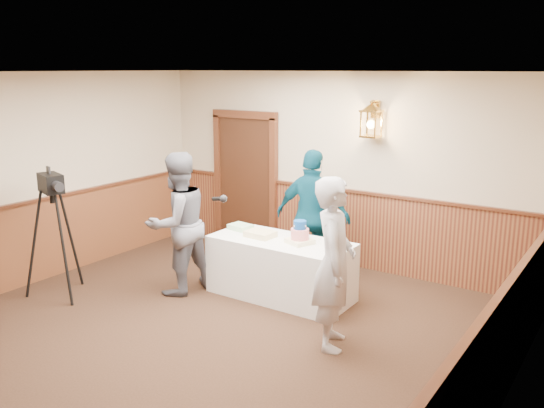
# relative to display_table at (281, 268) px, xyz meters

# --- Properties ---
(ground) EXTENTS (7.00, 7.00, 0.00)m
(ground) POSITION_rel_display_table_xyz_m (-0.08, -1.90, -0.38)
(ground) COLOR black
(ground) RESTS_ON ground
(room_shell) EXTENTS (6.02, 7.02, 2.81)m
(room_shell) POSITION_rel_display_table_xyz_m (-0.13, -1.45, 1.15)
(room_shell) COLOR #C7B595
(room_shell) RESTS_ON ground
(display_table) EXTENTS (1.80, 0.80, 0.75)m
(display_table) POSITION_rel_display_table_xyz_m (0.00, 0.00, 0.00)
(display_table) COLOR white
(display_table) RESTS_ON ground
(tiered_cake) EXTENTS (0.36, 0.36, 0.29)m
(tiered_cake) POSITION_rel_display_table_xyz_m (0.27, 0.01, 0.49)
(tiered_cake) COLOR #FFF2BD
(tiered_cake) RESTS_ON display_table
(sheet_cake_yellow) EXTENTS (0.37, 0.29, 0.07)m
(sheet_cake_yellow) POSITION_rel_display_table_xyz_m (-0.29, -0.03, 0.41)
(sheet_cake_yellow) COLOR #FFEA98
(sheet_cake_yellow) RESTS_ON display_table
(sheet_cake_green) EXTENTS (0.31, 0.27, 0.07)m
(sheet_cake_green) POSITION_rel_display_table_xyz_m (-0.71, 0.10, 0.41)
(sheet_cake_green) COLOR #99D797
(sheet_cake_green) RESTS_ON display_table
(interviewer) EXTENTS (1.54, 1.02, 1.83)m
(interviewer) POSITION_rel_display_table_xyz_m (-1.18, -0.59, 0.54)
(interviewer) COLOR slate
(interviewer) RESTS_ON ground
(baker) EXTENTS (0.67, 0.78, 1.80)m
(baker) POSITION_rel_display_table_xyz_m (1.17, -0.81, 0.53)
(baker) COLOR #AAAAAF
(baker) RESTS_ON ground
(assistant_p) EXTENTS (1.10, 0.55, 1.80)m
(assistant_p) POSITION_rel_display_table_xyz_m (0.04, 0.74, 0.53)
(assistant_p) COLOR #093E52
(assistant_p) RESTS_ON ground
(tv_camera_rig) EXTENTS (0.62, 0.58, 1.58)m
(tv_camera_rig) POSITION_rel_display_table_xyz_m (-2.36, -1.55, 0.34)
(tv_camera_rig) COLOR black
(tv_camera_rig) RESTS_ON ground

